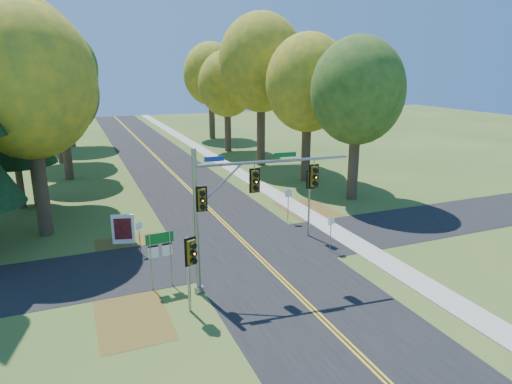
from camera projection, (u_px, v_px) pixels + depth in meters
name	position (u px, v px, depth m)	size (l,w,h in m)	color
ground	(264.00, 262.00, 25.11)	(160.00, 160.00, 0.00)	#33511C
road_main	(264.00, 262.00, 25.11)	(8.00, 160.00, 0.02)	black
road_cross	(250.00, 249.00, 26.89)	(60.00, 6.00, 0.02)	black
centerline_left	(262.00, 262.00, 25.07)	(0.10, 160.00, 0.01)	gold
centerline_right	(266.00, 261.00, 25.14)	(0.10, 160.00, 0.01)	gold
sidewalk_east	(359.00, 245.00, 27.38)	(1.60, 160.00, 0.06)	#9E998E
leaf_patch_w_near	(133.00, 253.00, 26.30)	(4.00, 6.00, 0.00)	brown
leaf_patch_e	(317.00, 215.00, 32.95)	(3.50, 8.00, 0.00)	brown
leaf_patch_w_far	(132.00, 316.00, 19.69)	(3.00, 5.00, 0.00)	brown
tree_w_a	(29.00, 82.00, 26.86)	(8.00, 8.00, 14.15)	#38281C
tree_e_a	(358.00, 91.00, 34.88)	(7.20, 7.20, 12.73)	#38281C
tree_w_b	(24.00, 67.00, 32.56)	(8.60, 8.60, 15.38)	#38281C
tree_e_b	(308.00, 83.00, 40.62)	(7.60, 7.60, 13.33)	#38281C
tree_w_c	(61.00, 94.00, 41.29)	(6.80, 6.80, 11.91)	#38281C
tree_e_c	(262.00, 63.00, 46.98)	(8.80, 8.80, 15.79)	#38281C
tree_w_d	(53.00, 72.00, 48.35)	(8.20, 8.20, 14.56)	#38281C
tree_e_d	(227.00, 84.00, 55.59)	(7.00, 7.00, 12.32)	#38281C
tree_w_e	(65.00, 68.00, 58.43)	(8.40, 8.40, 14.97)	#38281C
tree_e_e	(211.00, 74.00, 65.31)	(7.80, 7.80, 13.74)	#38281C
pine_c	(5.00, 77.00, 32.01)	(5.60, 5.60, 20.56)	#38281C
traffic_mast	(236.00, 200.00, 21.08)	(7.65, 1.06, 6.96)	gray
east_signal_pole	(310.00, 187.00, 27.95)	(0.47, 0.57, 4.28)	gray
ped_signal_pole	(191.00, 257.00, 19.27)	(0.54, 0.65, 3.54)	#989BA0
route_sign_cluster	(160.00, 248.00, 21.72)	(1.35, 0.17, 2.90)	gray
info_kiosk	(123.00, 229.00, 27.52)	(1.33, 0.52, 1.83)	white
reg_sign_e_north	(288.00, 199.00, 31.15)	(0.45, 0.13, 2.38)	gray
reg_sign_e_south	(331.00, 227.00, 26.25)	(0.41, 0.09, 2.15)	gray
reg_sign_w	(139.00, 231.00, 25.89)	(0.36, 0.16, 1.98)	gray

